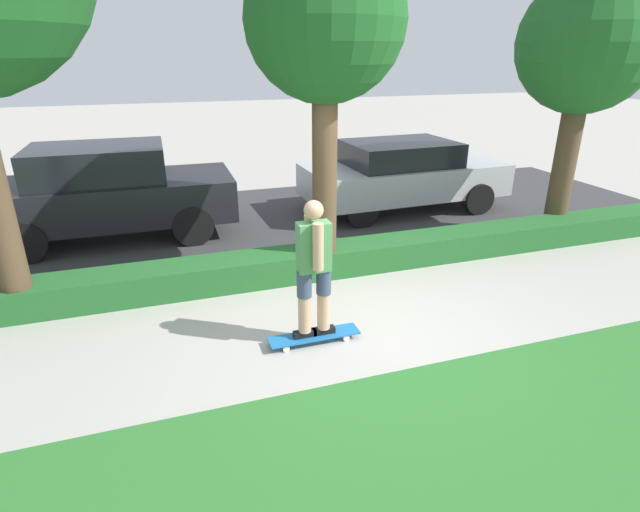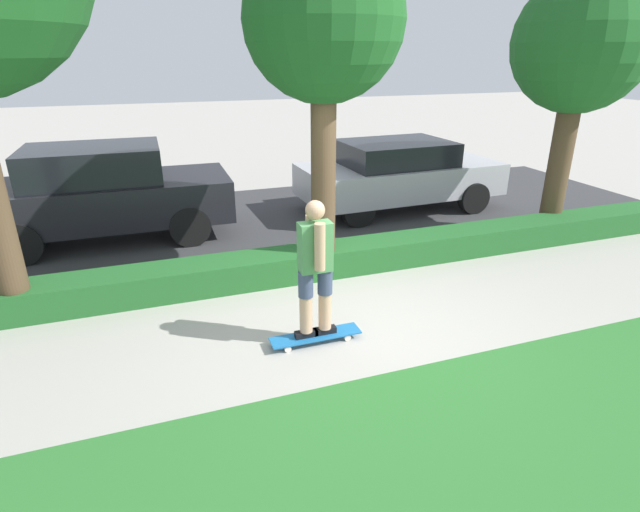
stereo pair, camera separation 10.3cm
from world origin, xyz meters
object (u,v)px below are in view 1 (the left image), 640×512
at_px(tree_mid, 325,26).
at_px(parked_car_middle, 403,174).
at_px(skateboard, 314,336).
at_px(tree_far, 586,47).
at_px(parked_car_front, 108,192).
at_px(skater_person, 314,267).

relative_size(tree_mid, parked_car_middle, 1.07).
xyz_separation_m(skateboard, tree_far, (5.23, 2.14, 3.05)).
relative_size(tree_far, parked_car_front, 1.04).
relative_size(skater_person, tree_mid, 0.35).
bearing_deg(parked_car_middle, skateboard, -129.22).
bearing_deg(tree_mid, skater_person, -112.42).
bearing_deg(parked_car_middle, tree_far, -51.71).
bearing_deg(skateboard, parked_car_front, 117.72).
relative_size(skateboard, parked_car_front, 0.25).
distance_m(tree_far, parked_car_middle, 3.80).
bearing_deg(skateboard, tree_far, 22.21).
relative_size(skateboard, tree_mid, 0.23).
distance_m(skateboard, parked_car_front, 5.02).
distance_m(skateboard, tree_mid, 3.75).
distance_m(tree_mid, parked_car_front, 4.77).
height_order(tree_mid, tree_far, tree_mid).
height_order(skater_person, tree_far, tree_far).
bearing_deg(parked_car_middle, parked_car_front, 177.80).
height_order(skater_person, parked_car_front, skater_person).
relative_size(tree_far, parked_car_middle, 1.03).
bearing_deg(parked_car_middle, tree_mid, -136.26).
xyz_separation_m(skateboard, tree_mid, (0.69, 1.68, 3.28)).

